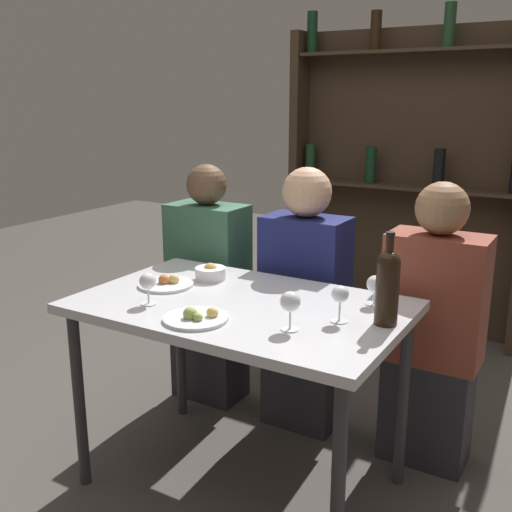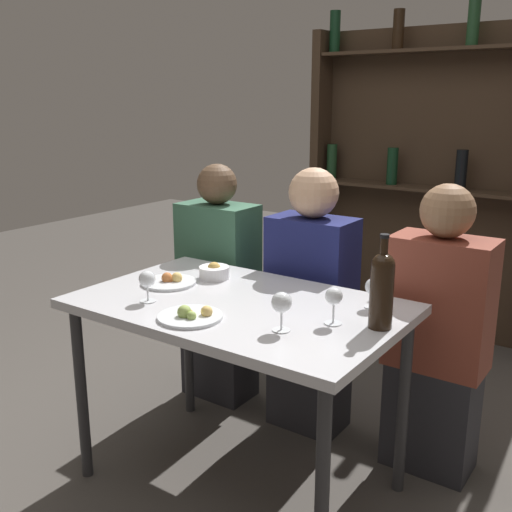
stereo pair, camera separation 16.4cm
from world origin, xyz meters
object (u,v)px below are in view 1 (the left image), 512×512
(wine_glass_2, at_px, (290,303))
(seated_person_left, at_px, (209,292))
(wine_glass_0, at_px, (148,283))
(wine_glass_3, at_px, (340,296))
(seated_person_right, at_px, (432,335))
(seated_person_center, at_px, (304,307))
(wine_glass_1, at_px, (375,285))
(wine_bottle, at_px, (388,284))
(food_plate_0, at_px, (196,317))
(snack_bowl, at_px, (210,273))
(food_plate_1, at_px, (166,283))

(wine_glass_2, xyz_separation_m, seated_person_left, (-0.81, 0.69, -0.29))
(wine_glass_0, xyz_separation_m, wine_glass_2, (0.56, 0.04, 0.01))
(wine_glass_3, relative_size, seated_person_right, 0.11)
(seated_person_left, bearing_deg, seated_person_center, -0.00)
(wine_glass_3, xyz_separation_m, seated_person_center, (-0.39, 0.55, -0.28))
(wine_glass_1, bearing_deg, wine_bottle, -59.02)
(food_plate_0, relative_size, seated_person_left, 0.19)
(snack_bowl, relative_size, seated_person_right, 0.11)
(food_plate_1, relative_size, seated_person_left, 0.19)
(wine_bottle, xyz_separation_m, food_plate_0, (-0.56, -0.29, -0.13))
(wine_bottle, bearing_deg, seated_person_center, 137.67)
(wine_bottle, bearing_deg, wine_glass_0, -162.96)
(seated_person_left, relative_size, seated_person_right, 1.01)
(food_plate_0, distance_m, food_plate_1, 0.42)
(wine_glass_3, xyz_separation_m, seated_person_left, (-0.92, 0.55, -0.29))
(wine_glass_2, xyz_separation_m, seated_person_right, (0.29, 0.69, -0.30))
(food_plate_0, xyz_separation_m, seated_person_left, (-0.50, 0.78, -0.21))
(seated_person_center, bearing_deg, wine_glass_3, -54.30)
(wine_bottle, height_order, food_plate_1, wine_bottle)
(food_plate_0, distance_m, seated_person_left, 0.95)
(wine_glass_0, distance_m, wine_glass_3, 0.69)
(wine_glass_3, bearing_deg, wine_glass_2, -126.32)
(seated_person_left, relative_size, seated_person_center, 0.99)
(wine_glass_2, height_order, seated_person_left, seated_person_left)
(food_plate_0, height_order, snack_bowl, snack_bowl)
(wine_glass_0, bearing_deg, wine_glass_1, 30.21)
(seated_person_right, bearing_deg, wine_glass_0, -139.22)
(wine_glass_3, height_order, snack_bowl, wine_glass_3)
(seated_person_left, xyz_separation_m, seated_person_center, (0.53, -0.00, 0.02))
(snack_bowl, distance_m, seated_person_center, 0.50)
(wine_glass_3, height_order, seated_person_left, seated_person_left)
(wine_bottle, distance_m, seated_person_right, 0.60)
(wine_glass_0, bearing_deg, seated_person_left, 108.95)
(wine_bottle, xyz_separation_m, wine_glass_0, (-0.81, -0.25, -0.06))
(food_plate_0, relative_size, seated_person_right, 0.19)
(food_plate_0, xyz_separation_m, food_plate_1, (-0.33, 0.25, 0.00))
(food_plate_1, height_order, seated_person_left, seated_person_left)
(wine_glass_1, bearing_deg, seated_person_right, 66.16)
(wine_glass_2, bearing_deg, wine_glass_0, -175.96)
(wine_glass_1, height_order, wine_glass_3, wine_glass_3)
(wine_bottle, xyz_separation_m, wine_glass_3, (-0.14, -0.06, -0.05))
(wine_bottle, distance_m, wine_glass_0, 0.85)
(wine_glass_0, height_order, seated_person_center, seated_person_center)
(wine_bottle, relative_size, food_plate_1, 1.41)
(seated_person_left, bearing_deg, wine_glass_1, -18.49)
(wine_glass_3, bearing_deg, seated_person_right, 71.43)
(wine_glass_0, xyz_separation_m, food_plate_1, (-0.08, 0.21, -0.07))
(seated_person_center, bearing_deg, wine_glass_1, -36.46)
(wine_bottle, bearing_deg, wine_glass_3, -156.78)
(wine_bottle, height_order, seated_person_left, seated_person_left)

